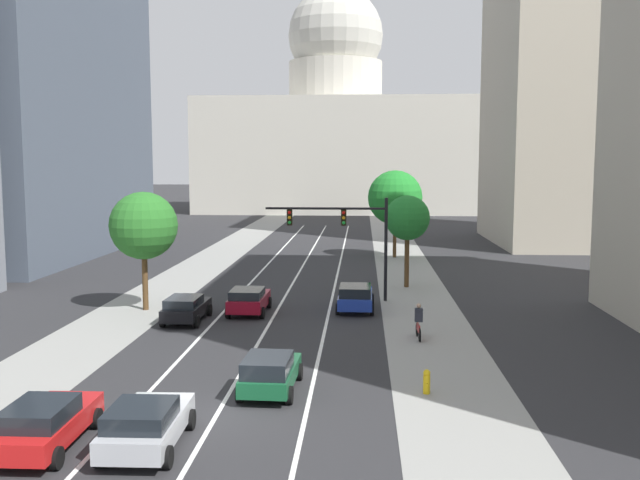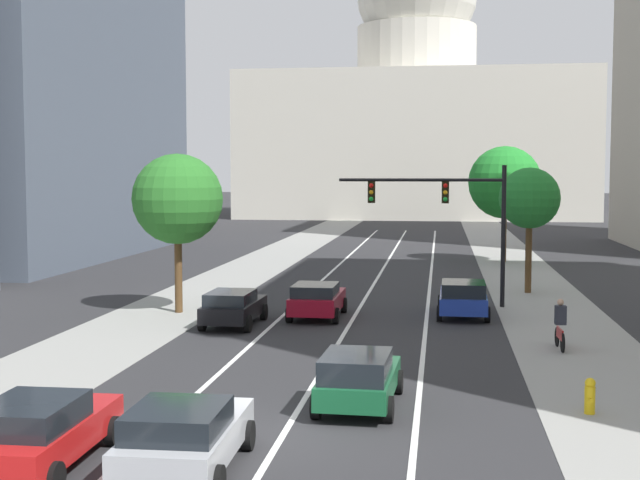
# 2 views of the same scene
# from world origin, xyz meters

# --- Properties ---
(ground_plane) EXTENTS (400.00, 400.00, 0.00)m
(ground_plane) POSITION_xyz_m (0.00, 40.00, 0.00)
(ground_plane) COLOR #2B2B2D
(sidewalk_left) EXTENTS (4.48, 130.00, 0.01)m
(sidewalk_left) POSITION_xyz_m (-8.16, 35.00, 0.01)
(sidewalk_left) COLOR gray
(sidewalk_left) RESTS_ON ground
(sidewalk_right) EXTENTS (4.48, 130.00, 0.01)m
(sidewalk_right) POSITION_xyz_m (8.16, 35.00, 0.01)
(sidewalk_right) COLOR gray
(sidewalk_right) RESTS_ON ground
(lane_stripe_left) EXTENTS (0.16, 90.00, 0.01)m
(lane_stripe_left) POSITION_xyz_m (-2.96, 25.00, 0.01)
(lane_stripe_left) COLOR white
(lane_stripe_left) RESTS_ON ground
(lane_stripe_center) EXTENTS (0.16, 90.00, 0.01)m
(lane_stripe_center) POSITION_xyz_m (0.00, 25.00, 0.01)
(lane_stripe_center) COLOR white
(lane_stripe_center) RESTS_ON ground
(lane_stripe_right) EXTENTS (0.16, 90.00, 0.01)m
(lane_stripe_right) POSITION_xyz_m (2.96, 25.00, 0.01)
(lane_stripe_right) COLOR white
(lane_stripe_right) RESTS_ON ground
(capitol_building) EXTENTS (45.43, 26.24, 39.33)m
(capitol_building) POSITION_xyz_m (0.00, 100.95, 13.31)
(capitol_building) COLOR beige
(capitol_building) RESTS_ON ground
(car_red) EXTENTS (2.07, 4.43, 1.48)m
(car_red) POSITION_xyz_m (-4.44, -2.89, 0.77)
(car_red) COLOR red
(car_red) RESTS_ON ground
(car_blue) EXTENTS (2.15, 4.47, 1.52)m
(car_blue) POSITION_xyz_m (4.44, 16.98, 0.80)
(car_blue) COLOR #1E389E
(car_blue) RESTS_ON ground
(car_black) EXTENTS (2.01, 4.15, 1.40)m
(car_black) POSITION_xyz_m (-4.44, 13.54, 0.75)
(car_black) COLOR black
(car_black) RESTS_ON ground
(car_green) EXTENTS (2.09, 4.11, 1.48)m
(car_green) POSITION_xyz_m (1.47, 2.47, 0.78)
(car_green) COLOR #14512D
(car_green) RESTS_ON ground
(car_silver) EXTENTS (2.19, 4.24, 1.46)m
(car_silver) POSITION_xyz_m (-1.48, -2.77, 0.77)
(car_silver) COLOR #B2B5BA
(car_silver) RESTS_ON ground
(car_crimson) EXTENTS (2.10, 4.09, 1.46)m
(car_crimson) POSITION_xyz_m (-1.48, 15.80, 0.78)
(car_crimson) COLOR maroon
(car_crimson) RESTS_ON ground
(traffic_signal_mast) EXTENTS (7.36, 0.39, 6.26)m
(traffic_signal_mast) POSITION_xyz_m (3.88, 19.78, 4.40)
(traffic_signal_mast) COLOR black
(traffic_signal_mast) RESTS_ON ground
(fire_hydrant) EXTENTS (0.26, 0.35, 0.91)m
(fire_hydrant) POSITION_xyz_m (7.17, 2.70, 0.46)
(fire_hydrant) COLOR yellow
(fire_hydrant) RESTS_ON ground
(cyclist) EXTENTS (0.37, 1.70, 1.72)m
(cyclist) POSITION_xyz_m (7.49, 10.61, 0.85)
(cyclist) COLOR black
(cyclist) RESTS_ON ground
(street_tree_mid_right) EXTENTS (3.00, 3.00, 6.19)m
(street_tree_mid_right) POSITION_xyz_m (7.80, 24.62, 4.65)
(street_tree_mid_right) COLOR #51381E
(street_tree_mid_right) RESTS_ON ground
(street_tree_near_left) EXTENTS (3.82, 3.82, 6.74)m
(street_tree_near_left) POSITION_xyz_m (-7.50, 16.38, 4.81)
(street_tree_near_left) COLOR #51381E
(street_tree_near_left) RESTS_ON ground
(street_tree_near_right) EXTENTS (4.78, 4.78, 7.68)m
(street_tree_near_right) POSITION_xyz_m (7.66, 39.46, 5.28)
(street_tree_near_right) COLOR #51381E
(street_tree_near_right) RESTS_ON ground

